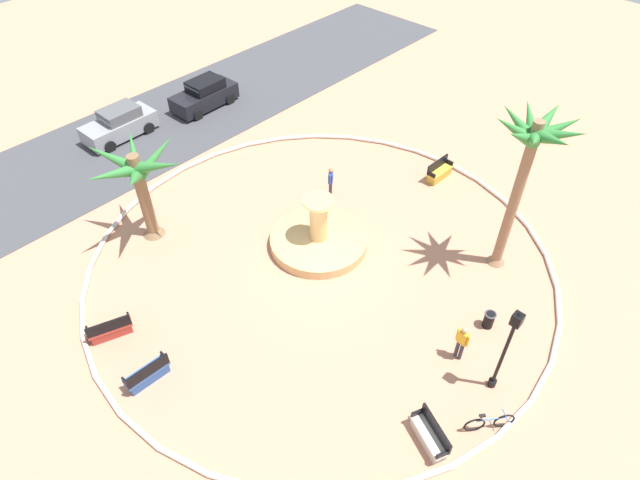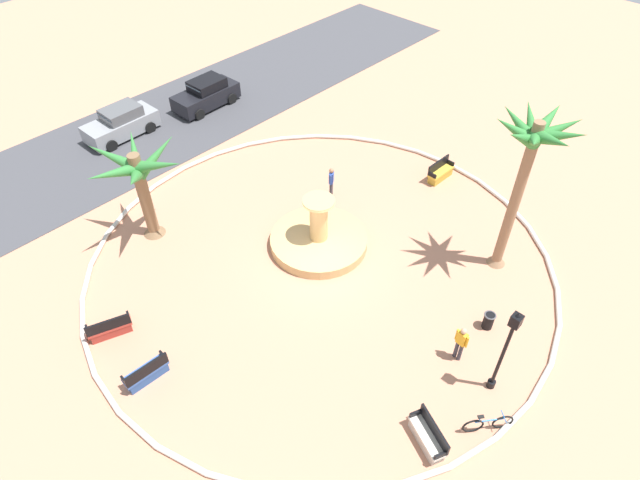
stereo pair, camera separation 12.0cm
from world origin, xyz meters
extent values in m
plane|color=tan|center=(0.00, 0.00, 0.00)|extent=(80.00, 80.00, 0.00)
torus|color=silver|center=(0.00, 0.00, 0.10)|extent=(19.70, 19.70, 0.20)
cube|color=#424247|center=(0.00, 14.25, 0.01)|extent=(48.00, 8.00, 0.03)
cylinder|color=tan|center=(0.74, 0.81, 0.23)|extent=(4.28, 4.28, 0.45)
cylinder|color=#19567F|center=(0.74, 0.81, 0.19)|extent=(3.76, 3.76, 0.34)
cylinder|color=tan|center=(0.74, 0.81, 1.43)|extent=(0.77, 0.77, 1.96)
cylinder|color=#E0B370|center=(0.74, 0.81, 2.47)|extent=(1.37, 1.37, 0.12)
cylinder|color=brown|center=(-3.82, 6.74, 2.11)|extent=(0.52, 0.52, 4.23)
cone|color=brown|center=(-3.82, 6.74, 0.25)|extent=(0.98, 0.98, 0.50)
cone|color=#337F38|center=(-2.86, 6.75, 3.70)|extent=(2.20, 0.58, 1.55)
cone|color=#337F38|center=(-3.36, 7.56, 3.68)|extent=(1.56, 2.17, 1.59)
cone|color=#337F38|center=(-4.26, 7.69, 3.91)|extent=(1.46, 2.28, 1.17)
cone|color=#337F38|center=(-4.86, 6.68, 3.90)|extent=(2.29, 0.69, 1.20)
cone|color=#337F38|center=(-4.39, 5.92, 3.78)|extent=(1.73, 2.15, 1.41)
cone|color=#337F38|center=(-3.34, 5.80, 3.94)|extent=(1.53, 2.27, 1.12)
cylinder|color=#8E6B4C|center=(5.14, -5.45, 3.44)|extent=(0.41, 0.41, 6.87)
cone|color=#8E6B4C|center=(5.14, -5.45, 0.25)|extent=(0.79, 0.79, 0.50)
cone|color=#337F38|center=(5.94, -5.43, 6.65)|extent=(1.76, 0.60, 0.98)
cone|color=#337F38|center=(5.66, -4.95, 6.46)|extent=(1.63, 1.60, 1.31)
cone|color=#337F38|center=(5.22, -4.73, 6.47)|extent=(0.74, 1.78, 1.29)
cone|color=#337F38|center=(4.73, -4.85, 6.47)|extent=(1.43, 1.74, 1.30)
cone|color=#337F38|center=(4.44, -5.27, 6.47)|extent=(1.81, 0.97, 1.29)
cone|color=#337F38|center=(4.42, -5.71, 6.54)|extent=(1.84, 1.11, 1.18)
cone|color=#337F38|center=(4.78, -6.15, 6.60)|extent=(1.30, 1.82, 1.07)
cone|color=#337F38|center=(5.31, -6.22, 6.59)|extent=(0.92, 1.83, 1.09)
cone|color=#337F38|center=(5.74, -5.94, 6.56)|extent=(1.71, 1.55, 1.15)
cube|color=beige|center=(-3.55, -7.99, 0.45)|extent=(1.11, 1.67, 0.12)
cube|color=black|center=(-3.36, -8.08, 0.75)|extent=(0.72, 1.49, 0.50)
cube|color=#B6ADA0|center=(-3.55, -7.99, 0.20)|extent=(1.02, 1.53, 0.39)
cube|color=black|center=(-3.86, -8.68, 0.59)|extent=(0.44, 0.26, 0.24)
cube|color=black|center=(-3.25, -7.30, 0.59)|extent=(0.44, 0.26, 0.24)
cube|color=gold|center=(8.47, -0.32, 0.45)|extent=(1.62, 0.56, 0.12)
cube|color=black|center=(8.48, -0.11, 0.75)|extent=(1.60, 0.14, 0.50)
cube|color=gold|center=(8.47, -0.32, 0.20)|extent=(1.49, 0.51, 0.39)
cube|color=black|center=(9.22, -0.34, 0.59)|extent=(0.10, 0.45, 0.24)
cube|color=black|center=(7.73, -0.29, 0.59)|extent=(0.10, 0.45, 0.24)
cube|color=#B73D33|center=(-8.15, 3.13, 0.45)|extent=(1.67, 1.04, 0.12)
cube|color=black|center=(-8.23, 2.93, 0.75)|extent=(1.52, 0.65, 0.50)
cube|color=#9C342B|center=(-8.15, 3.13, 0.20)|extent=(1.54, 0.96, 0.39)
cube|color=black|center=(-8.85, 3.40, 0.59)|extent=(0.24, 0.45, 0.24)
cube|color=black|center=(-7.45, 2.86, 0.59)|extent=(0.24, 0.45, 0.24)
cube|color=#335BA8|center=(-8.32, 0.48, 0.45)|extent=(1.63, 0.59, 0.12)
cube|color=black|center=(-8.33, 0.27, 0.75)|extent=(1.60, 0.17, 0.50)
cube|color=#2B4E8F|center=(-8.32, 0.48, 0.20)|extent=(1.50, 0.54, 0.39)
cube|color=black|center=(-9.07, 0.53, 0.59)|extent=(0.11, 0.45, 0.24)
cube|color=black|center=(-7.57, 0.44, 0.59)|extent=(0.11, 0.45, 0.24)
cylinder|color=black|center=(-0.30, -8.42, 1.71)|extent=(0.12, 0.12, 3.41)
cylinder|color=black|center=(-0.30, -8.42, 0.15)|extent=(0.28, 0.28, 0.30)
cube|color=black|center=(-0.30, -8.42, 3.63)|extent=(0.32, 0.32, 0.44)
sphere|color=#F2EDCC|center=(-0.30, -8.42, 3.63)|extent=(0.22, 0.22, 0.22)
cone|color=black|center=(-0.30, -8.42, 3.91)|extent=(0.20, 0.20, 0.18)
cylinder|color=black|center=(1.86, -6.97, 0.35)|extent=(0.40, 0.40, 0.70)
torus|color=#4C4C51|center=(1.86, -6.97, 0.70)|extent=(0.46, 0.46, 0.06)
torus|color=black|center=(-1.44, -9.46, 0.36)|extent=(0.60, 0.50, 0.72)
torus|color=black|center=(-2.22, -8.84, 0.36)|extent=(0.60, 0.50, 0.72)
cylinder|color=#1E66B2|center=(-1.83, -9.15, 0.59)|extent=(0.77, 0.63, 0.05)
cylinder|color=#1E66B2|center=(-2.10, -8.93, 0.74)|extent=(0.04, 0.04, 0.30)
cube|color=black|center=(-2.10, -8.93, 0.91)|extent=(0.22, 0.20, 0.06)
cylinder|color=#1E66B2|center=(-1.48, -9.43, 0.73)|extent=(0.30, 0.36, 0.03)
cylinder|color=#33333D|center=(-0.12, -7.00, 0.44)|extent=(0.14, 0.14, 0.88)
cylinder|color=#33333D|center=(-0.10, -6.82, 0.44)|extent=(0.14, 0.14, 0.88)
cube|color=yellow|center=(-0.11, -6.91, 1.16)|extent=(0.24, 0.36, 0.56)
sphere|color=tan|center=(-0.11, -6.91, 1.56)|extent=(0.22, 0.22, 0.22)
cylinder|color=yellow|center=(-0.14, -7.12, 1.16)|extent=(0.09, 0.09, 0.53)
cylinder|color=yellow|center=(-0.09, -6.69, 1.16)|extent=(0.09, 0.09, 0.53)
cylinder|color=#33333D|center=(3.69, 2.76, 0.44)|extent=(0.14, 0.14, 0.88)
cylinder|color=#33333D|center=(3.54, 2.67, 0.44)|extent=(0.14, 0.14, 0.88)
cube|color=#2D4CA5|center=(3.61, 2.71, 1.16)|extent=(0.39, 0.35, 0.56)
sphere|color=#9E7051|center=(3.61, 2.71, 1.56)|extent=(0.22, 0.22, 0.22)
cylinder|color=#2D4CA5|center=(3.79, 2.84, 1.16)|extent=(0.09, 0.09, 0.53)
cylinder|color=#2D4CA5|center=(3.43, 2.59, 1.16)|extent=(0.09, 0.09, 0.53)
cube|color=gray|center=(-0.39, 14.85, 0.64)|extent=(4.04, 1.79, 0.90)
cube|color=#545558|center=(-0.19, 14.86, 1.36)|extent=(2.03, 1.49, 0.60)
cube|color=#333D47|center=(-1.09, 14.84, 1.28)|extent=(0.32, 1.37, 0.51)
cylinder|color=black|center=(-1.61, 13.97, 0.32)|extent=(0.64, 0.23, 0.64)
cylinder|color=black|center=(-1.65, 15.67, 0.32)|extent=(0.64, 0.23, 0.64)
cylinder|color=black|center=(0.87, 14.03, 0.32)|extent=(0.64, 0.23, 0.64)
cylinder|color=black|center=(0.83, 15.73, 0.32)|extent=(0.64, 0.23, 0.64)
cube|color=black|center=(4.86, 14.03, 0.64)|extent=(4.05, 1.82, 0.90)
cube|color=black|center=(5.06, 14.04, 1.36)|extent=(2.04, 1.50, 0.60)
cube|color=#333D47|center=(4.16, 14.01, 1.28)|extent=(0.33, 1.37, 0.51)
cylinder|color=black|center=(3.65, 13.14, 0.32)|extent=(0.65, 0.24, 0.64)
cylinder|color=black|center=(3.60, 14.84, 0.32)|extent=(0.65, 0.24, 0.64)
cylinder|color=black|center=(6.13, 13.22, 0.32)|extent=(0.65, 0.24, 0.64)
cylinder|color=black|center=(6.08, 14.92, 0.32)|extent=(0.65, 0.24, 0.64)
camera|label=1|loc=(-11.88, -11.07, 16.65)|focal=30.47mm
camera|label=2|loc=(-11.80, -11.15, 16.65)|focal=30.47mm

